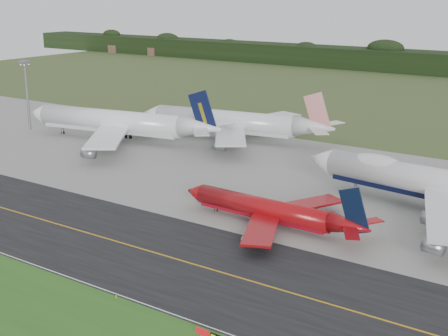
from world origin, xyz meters
TOP-DOWN VIEW (x-y plane):
  - ground at (0.00, 0.00)m, footprint 600.00×600.00m
  - taxiway at (0.00, -4.00)m, footprint 400.00×32.00m
  - apron at (0.00, 51.00)m, footprint 400.00×78.00m
  - taxiway_centreline at (0.00, -4.00)m, footprint 400.00×0.40m
  - taxiway_edge_line at (0.00, -19.50)m, footprint 400.00×0.25m
  - jet_red_737 at (2.75, 19.48)m, footprint 42.14×34.43m
  - jet_navy_gold at (-72.30, 56.53)m, footprint 69.07×59.45m
  - jet_star_tail at (-43.66, 77.00)m, footprint 64.84×53.69m
  - floodlight_mast at (-109.80, 51.86)m, footprint 2.86×2.86m
  - taxiway_sign at (17.27, -22.65)m, footprint 4.75×0.29m
  - edge_marker_center at (-1.78, -20.50)m, footprint 0.16×0.16m

SIDE VIEW (x-z plane):
  - ground at x=0.00m, z-range 0.00..0.00m
  - apron at x=0.00m, z-range 0.00..0.01m
  - taxiway at x=0.00m, z-range 0.00..0.02m
  - taxiway_centreline at x=0.00m, z-range 0.03..0.03m
  - taxiway_edge_line at x=0.00m, z-range 0.03..0.03m
  - edge_marker_center at x=-1.78m, z-range 0.00..0.50m
  - taxiway_sign at x=17.27m, z-range 0.32..1.91m
  - jet_red_737 at x=2.75m, z-range -2.55..8.85m
  - jet_star_tail at x=-43.66m, z-range -2.85..14.27m
  - jet_navy_gold at x=-72.30m, z-range -3.06..14.80m
  - floodlight_mast at x=-109.80m, z-range 4.35..27.39m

